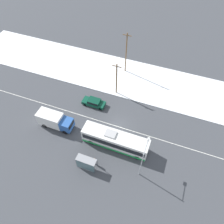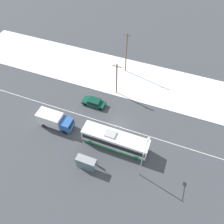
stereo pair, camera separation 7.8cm
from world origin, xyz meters
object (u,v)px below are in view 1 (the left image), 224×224
box_truck (55,120)px  streetlamp (143,158)px  sedan_car (94,102)px  utility_pole_roadside (117,79)px  bus_shelter (86,163)px  pedestrian_at_stop (95,161)px  utility_pole_snowlot (126,53)px  city_bus (115,140)px

box_truck → streetlamp: 17.16m
sedan_car → utility_pole_roadside: size_ratio=0.61×
bus_shelter → streetlamp: bearing=18.1°
sedan_car → pedestrian_at_stop: 12.52m
box_truck → streetlamp: bearing=-10.0°
box_truck → utility_pole_snowlot: bearing=69.6°
box_truck → sedan_car: 8.32m
pedestrian_at_stop → utility_pole_roadside: (-2.22, 16.03, 2.76)m
streetlamp → utility_pole_roadside: bearing=122.7°
city_bus → utility_pole_snowlot: size_ratio=1.18×
box_truck → sedan_car: (4.47, 6.96, -0.84)m
pedestrian_at_stop → box_truck: bearing=155.2°
pedestrian_at_stop → streetlamp: (7.09, 1.51, 3.13)m
city_bus → bus_shelter: (-2.80, -5.46, 0.10)m
bus_shelter → streetlamp: size_ratio=0.48×
utility_pole_snowlot → bus_shelter: bearing=-85.9°
pedestrian_at_stop → streetlamp: streetlamp is taller
pedestrian_at_stop → utility_pole_roadside: 16.42m
city_bus → streetlamp: bearing=-28.4°
sedan_car → utility_pole_roadside: bearing=-122.3°
city_bus → pedestrian_at_stop: size_ratio=6.22×
streetlamp → utility_pole_snowlot: bearing=114.3°
bus_shelter → utility_pole_roadside: (-1.27, 17.14, 2.18)m
bus_shelter → utility_pole_snowlot: bearing=94.1°
bus_shelter → utility_pole_snowlot: (-1.73, 24.20, 3.23)m
bus_shelter → streetlamp: 8.83m
sedan_car → city_bus: bearing=134.7°
city_bus → bus_shelter: 6.14m
city_bus → utility_pole_snowlot: utility_pole_snowlot is taller
box_truck → bus_shelter: bearing=-32.7°
city_bus → box_truck: (-11.46, 0.10, 0.04)m
box_truck → streetlamp: size_ratio=0.98×
streetlamp → utility_pole_snowlot: (-9.76, 21.58, 0.68)m
pedestrian_at_stop → utility_pole_roadside: size_ratio=0.24×
sedan_car → utility_pole_snowlot: bearing=-101.9°
box_truck → bus_shelter: 10.30m
streetlamp → utility_pole_snowlot: size_ratio=0.69×
box_truck → utility_pole_roadside: bearing=57.4°
utility_pole_roadside → pedestrian_at_stop: bearing=-82.1°
streetlamp → utility_pole_roadside: size_ratio=0.88×
box_truck → pedestrian_at_stop: size_ratio=3.57×
city_bus → bus_shelter: city_bus is taller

